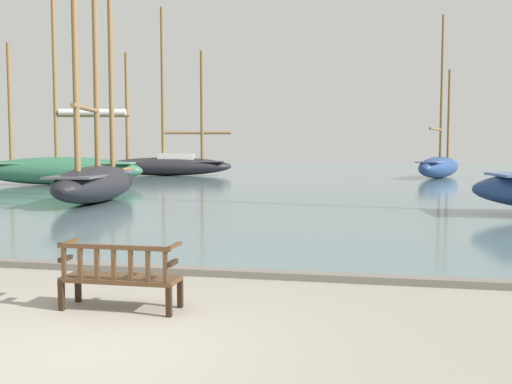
{
  "coord_description": "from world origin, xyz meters",
  "views": [
    {
      "loc": [
        2.99,
        -5.54,
        2.17
      ],
      "look_at": [
        -0.17,
        10.0,
        1.0
      ],
      "focal_mm": 40.0,
      "sensor_mm": 36.0,
      "label": 1
    }
  ],
  "objects_px": {
    "sailboat_far_starboard": "(61,168)",
    "sailboat_nearest_port": "(439,165)",
    "sailboat_centre_channel": "(97,178)",
    "sailboat_mid_starboard": "(167,162)",
    "park_bench": "(120,276)"
  },
  "relations": [
    {
      "from": "sailboat_mid_starboard",
      "to": "sailboat_nearest_port",
      "type": "bearing_deg",
      "value": 1.37
    },
    {
      "from": "sailboat_far_starboard",
      "to": "park_bench",
      "type": "bearing_deg",
      "value": -58.16
    },
    {
      "from": "park_bench",
      "to": "sailboat_centre_channel",
      "type": "relative_size",
      "value": 0.15
    },
    {
      "from": "sailboat_centre_channel",
      "to": "sailboat_nearest_port",
      "type": "xyz_separation_m",
      "value": [
        15.98,
        23.56,
        -0.0
      ]
    },
    {
      "from": "sailboat_far_starboard",
      "to": "sailboat_mid_starboard",
      "type": "bearing_deg",
      "value": 81.87
    },
    {
      "from": "park_bench",
      "to": "sailboat_mid_starboard",
      "type": "distance_m",
      "value": 39.58
    },
    {
      "from": "sailboat_centre_channel",
      "to": "sailboat_far_starboard",
      "type": "distance_m",
      "value": 12.33
    },
    {
      "from": "sailboat_far_starboard",
      "to": "sailboat_nearest_port",
      "type": "bearing_deg",
      "value": 30.36
    },
    {
      "from": "sailboat_centre_channel",
      "to": "sailboat_mid_starboard",
      "type": "relative_size",
      "value": 0.81
    },
    {
      "from": "sailboat_centre_channel",
      "to": "sailboat_mid_starboard",
      "type": "distance_m",
      "value": 23.69
    },
    {
      "from": "park_bench",
      "to": "sailboat_far_starboard",
      "type": "distance_m",
      "value": 28.46
    },
    {
      "from": "sailboat_nearest_port",
      "to": "sailboat_mid_starboard",
      "type": "xyz_separation_m",
      "value": [
        -21.47,
        -0.51,
        0.14
      ]
    },
    {
      "from": "park_bench",
      "to": "sailboat_far_starboard",
      "type": "relative_size",
      "value": 0.13
    },
    {
      "from": "sailboat_nearest_port",
      "to": "sailboat_far_starboard",
      "type": "xyz_separation_m",
      "value": [
        -23.35,
        -13.68,
        0.09
      ]
    },
    {
      "from": "sailboat_centre_channel",
      "to": "sailboat_nearest_port",
      "type": "relative_size",
      "value": 0.9
    }
  ]
}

